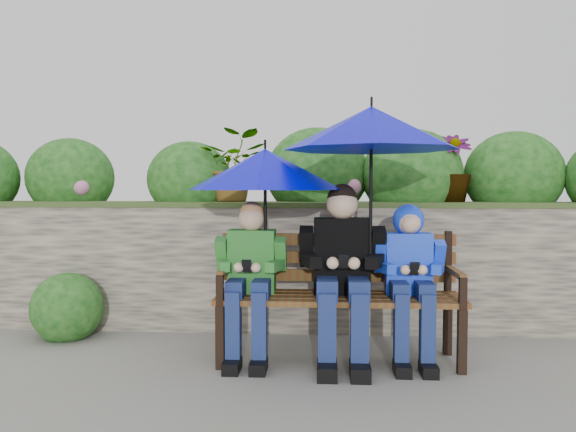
# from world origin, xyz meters

# --- Properties ---
(ground) EXTENTS (60.00, 60.00, 0.00)m
(ground) POSITION_xyz_m (0.00, 0.00, 0.00)
(ground) COLOR slate
(ground) RESTS_ON ground
(garden_backdrop) EXTENTS (8.00, 2.87, 1.82)m
(garden_backdrop) POSITION_xyz_m (0.03, 1.61, 0.62)
(garden_backdrop) COLOR #4F4A44
(garden_backdrop) RESTS_ON ground
(park_bench) EXTENTS (1.61, 0.47, 0.85)m
(park_bench) POSITION_xyz_m (0.35, -0.03, 0.48)
(park_bench) COLOR black
(park_bench) RESTS_ON ground
(boy_left) EXTENTS (0.47, 0.54, 1.05)m
(boy_left) POSITION_xyz_m (-0.24, -0.10, 0.59)
(boy_left) COLOR #2D8933
(boy_left) RESTS_ON ground
(boy_middle) EXTENTS (0.56, 0.65, 1.17)m
(boy_middle) POSITION_xyz_m (0.37, -0.12, 0.64)
(boy_middle) COLOR black
(boy_middle) RESTS_ON ground
(boy_right) EXTENTS (0.45, 0.55, 1.04)m
(boy_right) POSITION_xyz_m (0.81, -0.09, 0.62)
(boy_right) COLOR #0A38DC
(boy_right) RESTS_ON ground
(umbrella_left) EXTENTS (1.03, 1.03, 0.81)m
(umbrella_left) POSITION_xyz_m (-0.14, -0.05, 1.27)
(umbrella_left) COLOR #0000C5
(umbrella_left) RESTS_ON ground
(umbrella_right) EXTENTS (1.14, 1.14, 1.05)m
(umbrella_right) POSITION_xyz_m (0.55, -0.12, 1.53)
(umbrella_right) COLOR #0000C5
(umbrella_right) RESTS_ON ground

